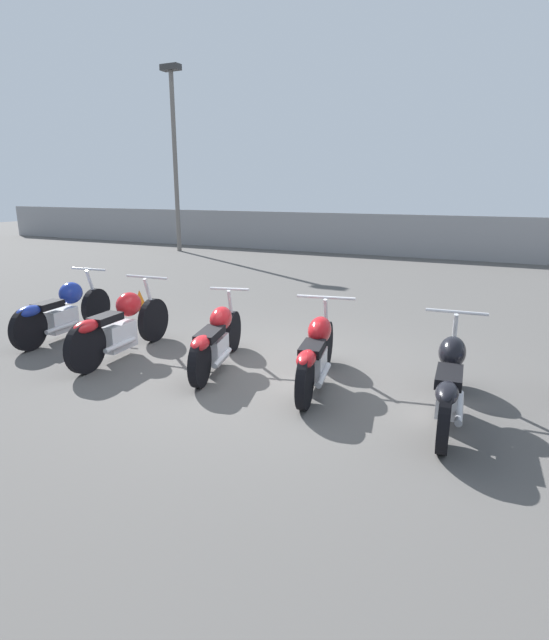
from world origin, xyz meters
name	(u,v)px	position (x,y,z in m)	size (l,w,h in m)	color
ground_plane	(267,373)	(0.00, 0.00, 0.00)	(60.00, 60.00, 0.00)	#514F4C
fence_back	(427,237)	(0.00, 12.04, 0.72)	(40.00, 0.04, 1.44)	gray
light_pole_left	(174,143)	(-8.74, 10.13, 3.88)	(0.70, 0.35, 6.44)	slate
motorcycle_slot_0	(63,311)	(-3.60, 0.04, 0.43)	(0.67, 2.11, 1.00)	black
motorcycle_slot_1	(121,326)	(-2.13, -0.28, 0.44)	(0.71, 2.14, 1.03)	black
motorcycle_slot_2	(217,338)	(-0.68, -0.10, 0.40)	(0.73, 1.94, 0.95)	black
motorcycle_slot_3	(317,352)	(0.71, -0.12, 0.42)	(0.74, 1.96, 0.97)	black
motorcycle_slot_4	(449,380)	(2.23, -0.35, 0.41)	(0.66, 2.16, 0.97)	black
traffic_cone_near	(140,300)	(-3.79, 2.05, 0.19)	(0.28, 0.28, 0.38)	orange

